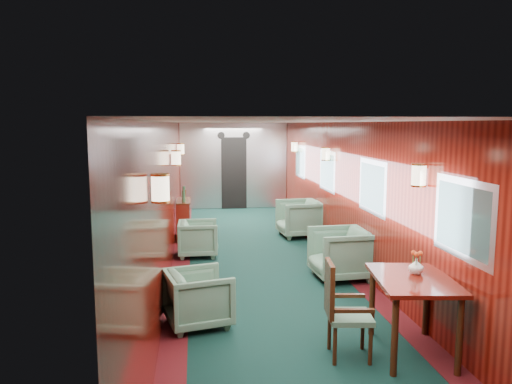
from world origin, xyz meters
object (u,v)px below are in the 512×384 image
Objects in this scene: dining_table at (413,290)px; armchair_right_near at (341,254)px; credenza at (183,219)px; armchair_left_near at (199,298)px; armchair_left_far at (198,238)px; armchair_right_far at (299,218)px; side_chair at (341,306)px.

dining_table is 2.57m from armchair_right_near.
armchair_right_near is at bearing -50.90° from credenza.
armchair_right_near reaches higher than armchair_left_near.
dining_table is 1.08× the size of credenza.
armchair_left_near is (-2.18, 1.01, -0.35)m from dining_table.
armchair_left_near is 3.14m from armchair_left_far.
armchair_right_near reaches higher than armchair_right_far.
armchair_left_far is (0.02, 3.14, -0.01)m from armchair_left_near.
armchair_right_near is at bearing 97.14° from dining_table.
side_chair is 1.41× the size of armchair_left_far.
dining_table is at bearing -4.90° from armchair_right_far.
armchair_left_far is (0.29, -1.42, -0.10)m from credenza.
armchair_left_near reaches higher than armchair_left_far.
side_chair is 4.37m from armchair_left_far.
armchair_left_far is 0.83× the size of armchair_right_far.
armchair_left_far is at bearing -78.42° from credenza.
credenza reaches higher than armchair_right_near.
armchair_right_far is at bearing 88.97° from side_chair.
armchair_right_near is at bearing -68.80° from armchair_left_near.
armchair_right_far is (2.15, 4.47, 0.06)m from armchair_left_near.
armchair_right_far is at bearing -39.72° from armchair_left_near.
armchair_left_far is at bearing -130.22° from armchair_right_near.
armchair_left_near is 1.03× the size of armchair_left_far.
dining_table is 1.37× the size of armchair_right_far.
credenza is at bearing -144.71° from armchair_right_near.
dining_table is 0.77m from side_chair.
armchair_left_far is at bearing -63.16° from armchair_right_far.
armchair_right_near is (0.01, 2.56, -0.29)m from dining_table.
armchair_right_near is (2.16, -1.59, 0.07)m from armchair_left_far.
credenza reaches higher than side_chair.
armchair_right_near is 1.01× the size of armchair_right_far.
armchair_right_far is at bearing 176.86° from armchair_right_near.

